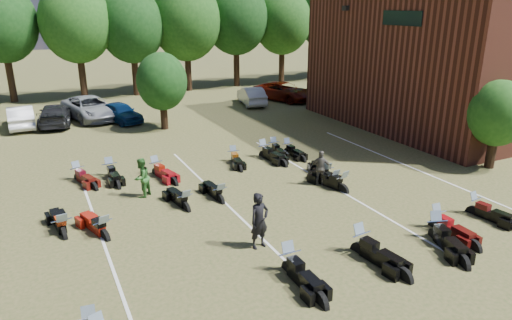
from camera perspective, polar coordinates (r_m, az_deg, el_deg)
ground at (r=17.87m, az=8.65°, el=-6.91°), size 160.00×160.00×0.00m
car_1 at (r=33.83m, az=-27.33°, el=4.82°), size 1.67×4.45×1.45m
car_2 at (r=34.46m, az=-19.99°, el=6.13°), size 3.93×6.17×1.59m
car_3 at (r=33.59m, az=-23.81°, el=5.20°), size 2.62×5.09×1.41m
car_4 at (r=32.92m, az=-16.58°, el=5.73°), size 2.81×4.30×1.36m
car_5 at (r=37.28m, az=-0.56°, el=8.03°), size 2.35×4.59×1.44m
car_6 at (r=39.08m, az=3.47°, el=8.56°), size 4.43×5.99×1.51m
car_7 at (r=41.25m, az=9.15°, el=8.87°), size 3.20×5.42×1.47m
person_black at (r=15.12m, az=0.42°, el=-7.60°), size 0.78×0.59×1.93m
person_green at (r=19.65m, az=-14.12°, el=-2.17°), size 1.04×1.03×1.70m
person_grey at (r=20.52m, az=8.12°, el=-1.00°), size 0.98×0.89×1.61m
motorcycle_2 at (r=14.30m, az=4.15°, el=-13.79°), size 0.80×2.44×1.36m
motorcycle_3 at (r=15.61m, az=12.82°, el=-11.23°), size 1.07×2.58×1.40m
motorcycle_4 at (r=17.22m, az=21.42°, el=-9.13°), size 1.52×2.58×1.37m
motorcycle_5 at (r=19.75m, az=25.51°, el=-6.07°), size 0.98×2.26×1.22m
motorcycle_6 at (r=17.99m, az=21.57°, el=-7.93°), size 0.80×2.32×1.28m
motorcycle_7 at (r=16.93m, az=-18.38°, el=-9.26°), size 1.37×2.39×1.27m
motorcycle_8 at (r=17.55m, az=-22.85°, el=-8.79°), size 1.00×2.35×1.27m
motorcycle_9 at (r=18.93m, az=-4.46°, el=-5.23°), size 0.82×2.14×1.17m
motorcycle_10 at (r=18.39m, az=-8.73°, el=-6.15°), size 1.01×2.24×1.21m
motorcycle_11 at (r=20.60m, az=9.72°, el=-3.40°), size 0.75×2.19×1.21m
motorcycle_12 at (r=20.23m, az=10.68°, el=-3.88°), size 1.33×2.54×1.35m
motorcycle_13 at (r=21.22m, az=8.72°, el=-2.67°), size 1.28×2.45×1.30m
motorcycle_14 at (r=22.71m, az=-21.31°, el=-2.33°), size 1.37×2.31×1.23m
motorcycle_15 at (r=22.35m, az=-12.34°, el=-1.78°), size 1.25×2.38×1.27m
motorcycle_16 at (r=22.71m, az=-17.71°, el=-1.92°), size 0.81×2.29×1.26m
motorcycle_17 at (r=23.68m, az=-2.83°, el=-0.16°), size 1.02×2.15×1.15m
motorcycle_18 at (r=25.17m, az=2.23°, el=1.00°), size 0.92×2.14×1.16m
motorcycle_19 at (r=24.33m, az=0.96°, el=0.38°), size 1.08×2.46×1.33m
motorcycle_20 at (r=24.98m, az=3.94°, el=0.84°), size 0.74×2.11×1.16m
tree_line at (r=42.95m, az=-15.54°, el=16.32°), size 56.00×6.00×9.79m
young_tree_near_building at (r=24.90m, az=28.01°, el=5.16°), size 2.80×2.80×4.16m
young_tree_midfield at (r=29.90m, az=-11.69°, el=9.58°), size 3.20×3.20×4.70m
parking_lines at (r=18.96m, az=-4.09°, el=-5.16°), size 20.10×14.00×0.01m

